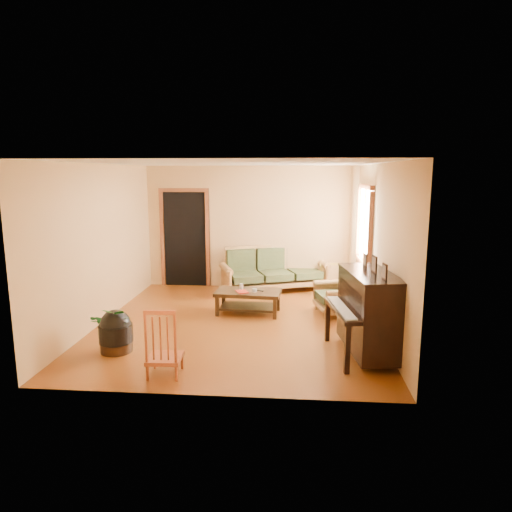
# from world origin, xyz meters

# --- Properties ---
(floor) EXTENTS (5.00, 5.00, 0.00)m
(floor) POSITION_xyz_m (0.00, 0.00, 0.00)
(floor) COLOR #5B2A0C
(floor) RESTS_ON ground
(doorway) EXTENTS (1.08, 0.16, 2.05)m
(doorway) POSITION_xyz_m (-1.45, 2.48, 1.02)
(doorway) COLOR black
(doorway) RESTS_ON floor
(window) EXTENTS (0.12, 1.36, 1.46)m
(window) POSITION_xyz_m (2.21, 1.30, 1.50)
(window) COLOR white
(window) RESTS_ON right_wall
(sofa) EXTENTS (2.34, 1.61, 0.93)m
(sofa) POSITION_xyz_m (0.52, 2.15, 0.46)
(sofa) COLOR olive
(sofa) RESTS_ON floor
(coffee_table) EXTENTS (1.17, 0.70, 0.41)m
(coffee_table) POSITION_xyz_m (0.12, 0.55, 0.21)
(coffee_table) COLOR black
(coffee_table) RESTS_ON floor
(armchair) EXTENTS (0.92, 0.95, 0.79)m
(armchair) POSITION_xyz_m (1.66, 0.66, 0.39)
(armchair) COLOR olive
(armchair) RESTS_ON floor
(piano) EXTENTS (0.95, 1.41, 1.16)m
(piano) POSITION_xyz_m (1.93, -1.18, 0.58)
(piano) COLOR black
(piano) RESTS_ON floor
(footstool) EXTENTS (0.58, 0.58, 0.44)m
(footstool) POSITION_xyz_m (-1.54, -1.33, 0.22)
(footstool) COLOR black
(footstool) RESTS_ON floor
(red_chair) EXTENTS (0.43, 0.46, 0.87)m
(red_chair) POSITION_xyz_m (-0.65, -2.01, 0.44)
(red_chair) COLOR #913B1A
(red_chair) RESTS_ON floor
(leaning_frame) EXTENTS (0.46, 0.21, 0.59)m
(leaning_frame) POSITION_xyz_m (1.69, 2.35, 0.30)
(leaning_frame) COLOR gold
(leaning_frame) RESTS_ON floor
(ceramic_crock) EXTENTS (0.23, 0.23, 0.24)m
(ceramic_crock) POSITION_xyz_m (1.93, 2.19, 0.12)
(ceramic_crock) COLOR #2F428F
(ceramic_crock) RESTS_ON floor
(potted_plant) EXTENTS (0.63, 0.55, 0.65)m
(potted_plant) POSITION_xyz_m (-1.57, -1.29, 0.33)
(potted_plant) COLOR #1B601B
(potted_plant) RESTS_ON floor
(book) EXTENTS (0.27, 0.30, 0.02)m
(book) POSITION_xyz_m (-0.06, 0.39, 0.42)
(book) COLOR #9F2215
(book) RESTS_ON coffee_table
(candle) EXTENTS (0.08, 0.08, 0.11)m
(candle) POSITION_xyz_m (-0.00, 0.62, 0.46)
(candle) COLOR silver
(candle) RESTS_ON coffee_table
(glass_jar) EXTENTS (0.09, 0.09, 0.05)m
(glass_jar) POSITION_xyz_m (0.24, 0.50, 0.44)
(glass_jar) COLOR silver
(glass_jar) RESTS_ON coffee_table
(remote) EXTENTS (0.14, 0.08, 0.01)m
(remote) POSITION_xyz_m (0.33, 0.55, 0.42)
(remote) COLOR black
(remote) RESTS_ON coffee_table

